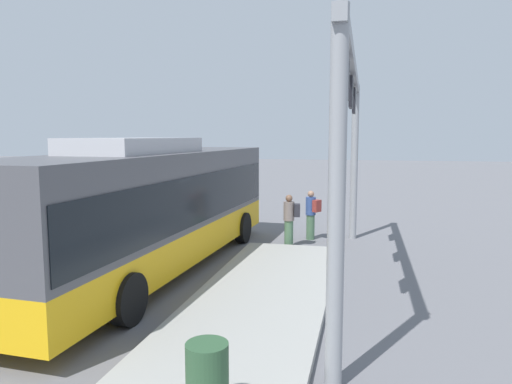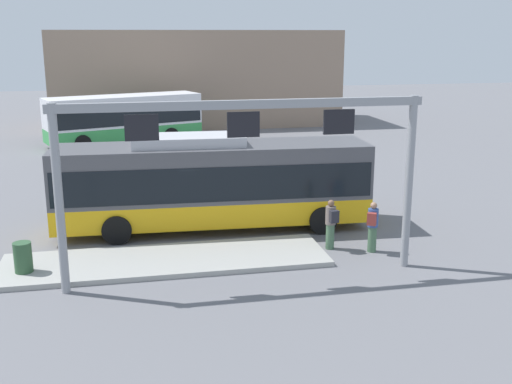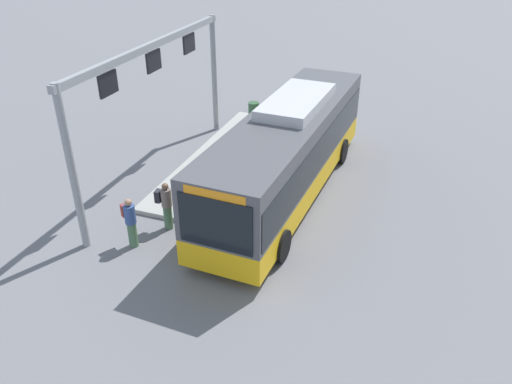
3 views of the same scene
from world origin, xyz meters
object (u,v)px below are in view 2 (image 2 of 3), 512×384
object	(u,v)px
person_boarding	(373,226)
trash_bin	(23,257)
bus_background_left	(124,116)
person_waiting_near	(331,223)
bus_main	(213,180)

from	to	relation	value
person_boarding	trash_bin	world-z (taller)	person_boarding
bus_background_left	person_waiting_near	bearing A→B (deg)	87.66
person_boarding	trash_bin	distance (m)	10.77
bus_background_left	trash_bin	size ratio (longest dim) A/B	11.14
person_waiting_near	person_boarding	bearing A→B (deg)	-120.86
bus_main	trash_bin	world-z (taller)	bus_main
person_waiting_near	bus_main	bearing A→B (deg)	42.28
person_waiting_near	trash_bin	xyz separation A→B (m)	(-9.53, -0.50, -0.28)
bus_background_left	person_waiting_near	distance (m)	22.90
bus_main	person_boarding	world-z (taller)	bus_main
bus_background_left	bus_main	bearing A→B (deg)	80.25
bus_background_left	trash_bin	world-z (taller)	bus_background_left
bus_main	person_boarding	size ratio (longest dim) A/B	6.76
person_boarding	trash_bin	bearing A→B (deg)	122.00
bus_main	person_boarding	xyz separation A→B (m)	(4.71, -3.52, -0.92)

